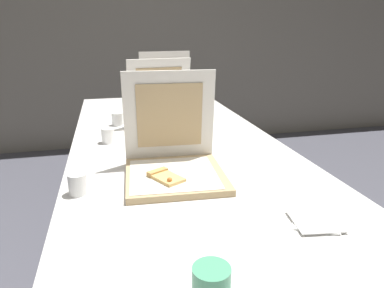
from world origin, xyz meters
name	(u,v)px	position (x,y,z in m)	size (l,w,h in m)	color
wall_back	(131,23)	(0.00, 3.07, 1.30)	(10.00, 0.10, 2.60)	gray
table	(178,154)	(0.00, 0.65, 0.71)	(0.92, 2.37, 0.75)	silver
pizza_box_front	(173,162)	(-0.08, 0.33, 0.80)	(0.35, 0.35, 0.35)	tan
pizza_box_middle	(165,120)	(-0.02, 0.91, 0.80)	(0.37, 0.37, 0.35)	tan
pizza_box_back	(171,102)	(0.09, 1.33, 0.80)	(0.37, 0.37, 0.35)	tan
cup_white_mid	(108,135)	(-0.30, 0.76, 0.79)	(0.06, 0.06, 0.07)	white
cup_white_near_left	(78,184)	(-0.40, 0.25, 0.79)	(0.06, 0.06, 0.07)	white
cup_white_far	(117,119)	(-0.25, 1.05, 0.79)	(0.06, 0.06, 0.07)	white
napkin_pile	(315,221)	(0.22, -0.07, 0.76)	(0.16, 0.15, 0.01)	white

